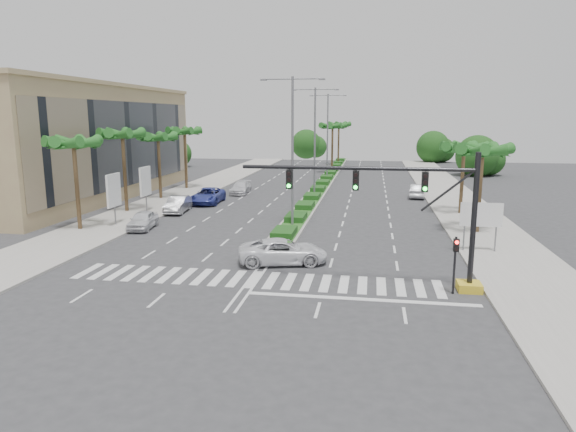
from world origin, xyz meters
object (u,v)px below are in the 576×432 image
object	(u,v)px
car_parked_c	(208,196)
car_parked_d	(241,188)
car_parked_a	(143,220)
car_right	(418,191)
car_parked_b	(178,204)
car_crossing	(283,251)

from	to	relation	value
car_parked_c	car_parked_d	distance (m)	7.37
car_parked_a	car_parked_c	bearing A→B (deg)	76.80
car_parked_d	car_right	distance (m)	20.31
car_parked_d	car_parked_c	bearing A→B (deg)	-105.00
car_parked_b	car_parked_d	xyz separation A→B (m)	(2.85, 12.60, -0.08)
car_parked_b	car_parked_d	size ratio (longest dim) A/B	0.98
car_parked_d	car_right	bearing A→B (deg)	-1.08
car_parked_a	car_right	world-z (taller)	car_right
car_parked_b	car_parked_c	distance (m)	5.54
car_right	car_crossing	bearing A→B (deg)	77.00
car_parked_b	car_right	bearing A→B (deg)	23.66
car_parked_a	car_parked_b	size ratio (longest dim) A/B	0.91
car_right	car_parked_d	bearing A→B (deg)	8.20
car_parked_b	car_crossing	bearing A→B (deg)	-55.73
car_crossing	car_right	distance (m)	30.10
car_parked_a	car_right	distance (m)	30.89
car_parked_a	car_parked_d	distance (m)	20.20
car_parked_a	car_parked_b	world-z (taller)	car_parked_b
car_parked_a	car_parked_d	bearing A→B (deg)	74.19
car_parked_a	car_parked_c	distance (m)	12.87
car_crossing	car_right	size ratio (longest dim) A/B	1.20
car_parked_d	car_parked_a	bearing A→B (deg)	-100.45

